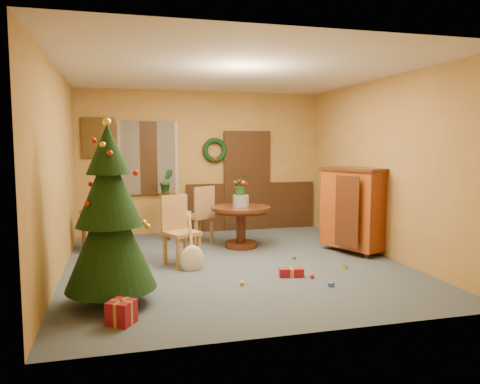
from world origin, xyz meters
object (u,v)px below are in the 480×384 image
object	(u,v)px
dining_table	(241,219)
writing_desk	(103,221)
chair_near	(179,228)
sideboard	(354,207)
christmas_tree	(110,217)

from	to	relation	value
dining_table	writing_desk	xyz separation A→B (m)	(-2.35, 0.40, 0.00)
chair_near	sideboard	world-z (taller)	sideboard
dining_table	christmas_tree	bearing A→B (deg)	-131.63
dining_table	christmas_tree	world-z (taller)	christmas_tree
chair_near	sideboard	bearing A→B (deg)	0.78
dining_table	sideboard	xyz separation A→B (m)	(1.76, -0.83, 0.26)
chair_near	writing_desk	size ratio (longest dim) A/B	1.30
christmas_tree	sideboard	world-z (taller)	christmas_tree
dining_table	chair_near	xyz separation A→B (m)	(-1.21, -0.87, 0.05)
dining_table	chair_near	bearing A→B (deg)	-144.43
writing_desk	christmas_tree	bearing A→B (deg)	-86.76
christmas_tree	chair_near	bearing A→B (deg)	58.51
dining_table	christmas_tree	xyz separation A→B (m)	(-2.19, -2.46, 0.50)
chair_near	christmas_tree	distance (m)	1.93
dining_table	sideboard	world-z (taller)	sideboard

